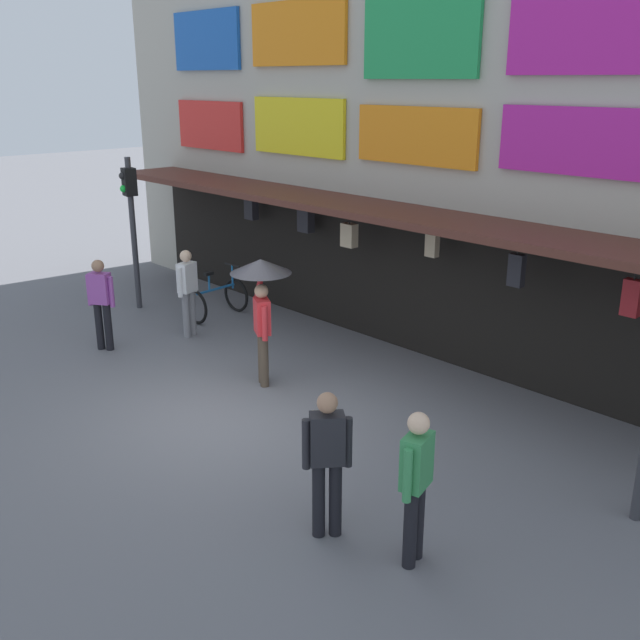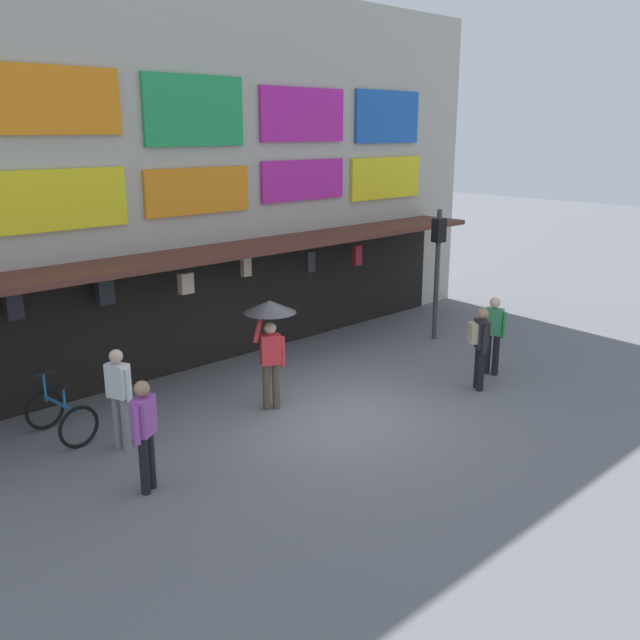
% 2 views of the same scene
% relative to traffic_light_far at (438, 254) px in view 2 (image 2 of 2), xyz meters
% --- Properties ---
extents(ground_plane, '(80.00, 80.00, 0.00)m').
position_rel_traffic_light_far_xyz_m(ground_plane, '(-5.26, -1.70, -2.14)').
color(ground_plane, slate).
extents(shopfront, '(18.00, 2.60, 8.00)m').
position_rel_traffic_light_far_xyz_m(shopfront, '(-5.26, 2.87, 1.82)').
color(shopfront, '#B2AD9E').
rests_on(shopfront, ground).
extents(traffic_light_far, '(0.31, 0.34, 3.20)m').
position_rel_traffic_light_far_xyz_m(traffic_light_far, '(0.00, 0.00, 0.00)').
color(traffic_light_far, '#38383D').
rests_on(traffic_light_far, ground).
extents(bicycle_parked, '(0.82, 1.22, 1.05)m').
position_rel_traffic_light_far_xyz_m(bicycle_parked, '(-9.17, 0.82, -1.75)').
color(bicycle_parked, black).
rests_on(bicycle_parked, ground).
extents(pedestrian_in_blue, '(0.47, 0.48, 1.68)m').
position_rel_traffic_light_far_xyz_m(pedestrian_in_blue, '(-2.19, -2.73, -1.16)').
color(pedestrian_in_blue, black).
rests_on(pedestrian_in_blue, ground).
extents(pedestrian_in_green, '(0.31, 0.51, 1.68)m').
position_rel_traffic_light_far_xyz_m(pedestrian_in_green, '(-1.23, -2.43, -1.19)').
color(pedestrian_in_green, black).
rests_on(pedestrian_in_green, ground).
extents(pedestrian_in_red, '(0.32, 0.51, 1.68)m').
position_rel_traffic_light_far_xyz_m(pedestrian_in_red, '(-8.62, -0.21, -1.19)').
color(pedestrian_in_red, gray).
rests_on(pedestrian_in_red, ground).
extents(pedestrian_in_black, '(0.46, 0.38, 1.68)m').
position_rel_traffic_light_far_xyz_m(pedestrian_in_black, '(-9.05, -1.76, -1.19)').
color(pedestrian_in_black, black).
rests_on(pedestrian_in_black, ground).
extents(pedestrian_with_umbrella, '(0.96, 0.96, 2.08)m').
position_rel_traffic_light_far_xyz_m(pedestrian_with_umbrella, '(-5.82, -0.66, -0.50)').
color(pedestrian_with_umbrella, brown).
rests_on(pedestrian_with_umbrella, ground).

